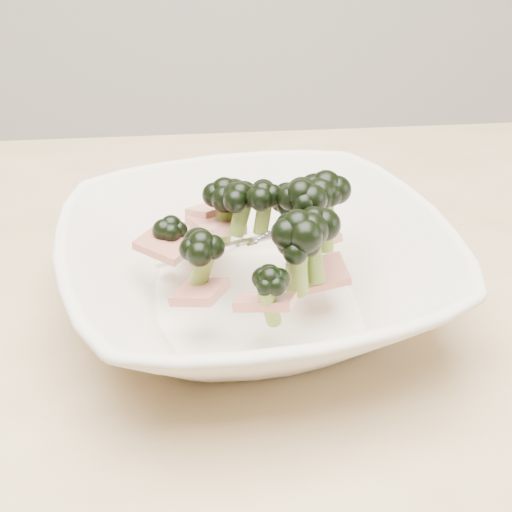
# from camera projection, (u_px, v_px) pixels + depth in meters

# --- Properties ---
(dining_table) EXTENTS (1.20, 0.80, 0.75)m
(dining_table) POSITION_uv_depth(u_px,v_px,m) (141.00, 414.00, 0.62)
(dining_table) COLOR tan
(dining_table) RESTS_ON ground
(broccoli_dish) EXTENTS (0.35, 0.35, 0.12)m
(broccoli_dish) POSITION_uv_depth(u_px,v_px,m) (257.00, 265.00, 0.56)
(broccoli_dish) COLOR beige
(broccoli_dish) RESTS_ON dining_table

